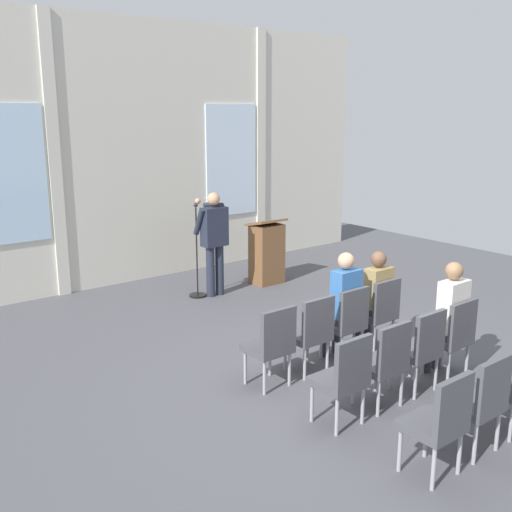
{
  "coord_description": "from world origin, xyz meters",
  "views": [
    {
      "loc": [
        -4.91,
        -4.26,
        3.03
      ],
      "look_at": [
        0.17,
        2.14,
        1.03
      ],
      "focal_mm": 42.78,
      "sensor_mm": 36.0,
      "label": 1
    }
  ],
  "objects": [
    {
      "name": "ground_plane",
      "position": [
        0.0,
        0.0,
        0.0
      ],
      "size": [
        14.04,
        14.04,
        0.0
      ],
      "primitive_type": "plane",
      "color": "#4C4C51"
    },
    {
      "name": "rear_partition",
      "position": [
        0.02,
        5.4,
        2.25
      ],
      "size": [
        10.49,
        0.14,
        4.51
      ],
      "color": "beige",
      "rests_on": "ground"
    },
    {
      "name": "speaker",
      "position": [
        0.57,
        3.75,
        0.99
      ],
      "size": [
        0.52,
        0.69,
        1.71
      ],
      "color": "#232838",
      "rests_on": "ground"
    },
    {
      "name": "mic_stand",
      "position": [
        0.31,
        3.86,
        0.34
      ],
      "size": [
        0.28,
        0.28,
        1.55
      ],
      "color": "black",
      "rests_on": "ground"
    },
    {
      "name": "lectern",
      "position": [
        1.7,
        3.77,
        0.55
      ],
      "size": [
        0.6,
        0.48,
        1.16
      ],
      "color": "brown",
      "rests_on": "ground"
    },
    {
      "name": "chair_r0_c0",
      "position": [
        -0.89,
        0.52,
        0.53
      ],
      "size": [
        0.46,
        0.44,
        0.94
      ],
      "color": "#99999E",
      "rests_on": "ground"
    },
    {
      "name": "chair_r0_c1",
      "position": [
        -0.3,
        0.52,
        0.53
      ],
      "size": [
        0.46,
        0.44,
        0.94
      ],
      "color": "#99999E",
      "rests_on": "ground"
    },
    {
      "name": "chair_r0_c2",
      "position": [
        0.3,
        0.52,
        0.53
      ],
      "size": [
        0.46,
        0.44,
        0.94
      ],
      "color": "#99999E",
      "rests_on": "ground"
    },
    {
      "name": "audience_r0_c2",
      "position": [
        0.3,
        0.6,
        0.75
      ],
      "size": [
        0.36,
        0.39,
        1.36
      ],
      "color": "#2D2D33",
      "rests_on": "ground"
    },
    {
      "name": "chair_r0_c3",
      "position": [
        0.89,
        0.52,
        0.53
      ],
      "size": [
        0.46,
        0.44,
        0.94
      ],
      "color": "#99999E",
      "rests_on": "ground"
    },
    {
      "name": "audience_r0_c3",
      "position": [
        0.89,
        0.61,
        0.72
      ],
      "size": [
        0.36,
        0.39,
        1.29
      ],
      "color": "#2D2D33",
      "rests_on": "ground"
    },
    {
      "name": "chair_r1_c0",
      "position": [
        -0.89,
        -0.56,
        0.53
      ],
      "size": [
        0.46,
        0.44,
        0.94
      ],
      "color": "#99999E",
      "rests_on": "ground"
    },
    {
      "name": "chair_r1_c1",
      "position": [
        -0.3,
        -0.56,
        0.53
      ],
      "size": [
        0.46,
        0.44,
        0.94
      ],
      "color": "#99999E",
      "rests_on": "ground"
    },
    {
      "name": "chair_r1_c2",
      "position": [
        0.3,
        -0.56,
        0.53
      ],
      "size": [
        0.46,
        0.44,
        0.94
      ],
      "color": "#99999E",
      "rests_on": "ground"
    },
    {
      "name": "chair_r1_c3",
      "position": [
        0.89,
        -0.56,
        0.53
      ],
      "size": [
        0.46,
        0.44,
        0.94
      ],
      "color": "#99999E",
      "rests_on": "ground"
    },
    {
      "name": "audience_r1_c3",
      "position": [
        0.89,
        -0.48,
        0.75
      ],
      "size": [
        0.36,
        0.39,
        1.36
      ],
      "color": "#2D2D33",
      "rests_on": "ground"
    },
    {
      "name": "chair_r2_c0",
      "position": [
        -0.89,
        -1.64,
        0.53
      ],
      "size": [
        0.46,
        0.44,
        0.94
      ],
      "color": "#99999E",
      "rests_on": "ground"
    },
    {
      "name": "chair_r2_c1",
      "position": [
        -0.3,
        -1.64,
        0.53
      ],
      "size": [
        0.46,
        0.44,
        0.94
      ],
      "color": "#99999E",
      "rests_on": "ground"
    }
  ]
}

